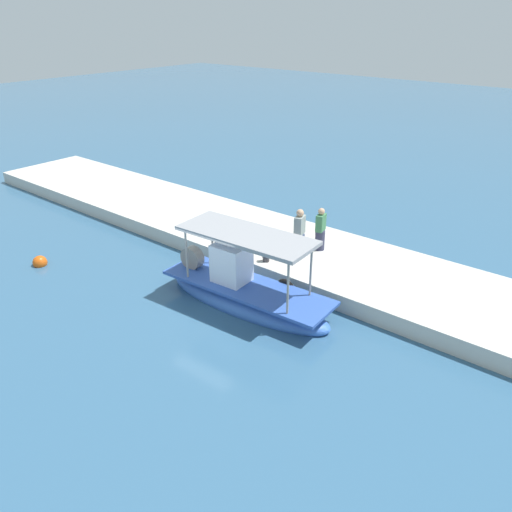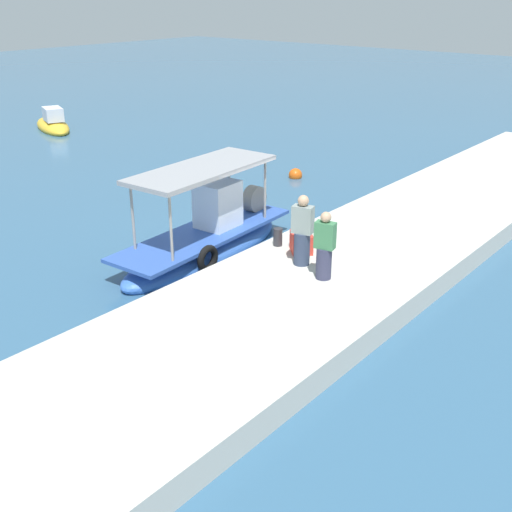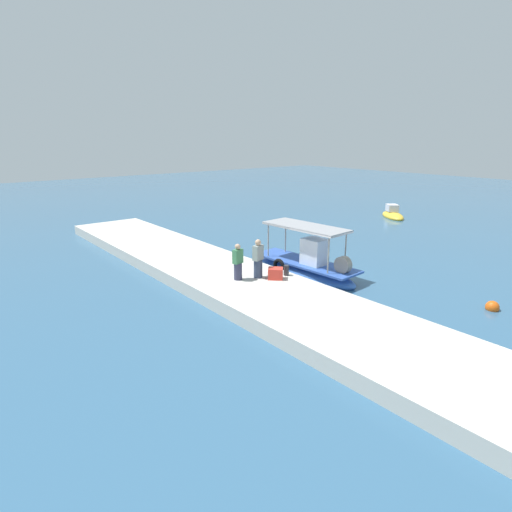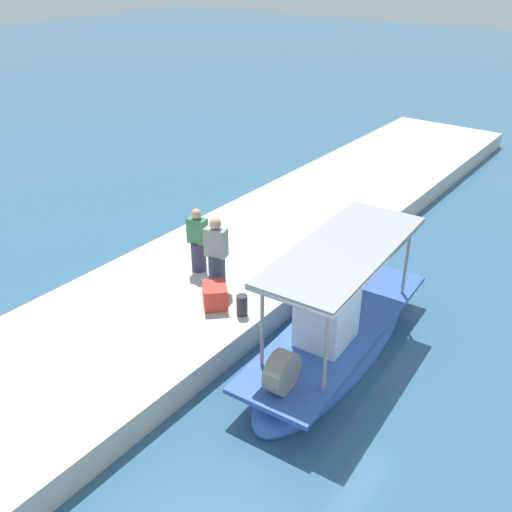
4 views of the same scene
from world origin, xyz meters
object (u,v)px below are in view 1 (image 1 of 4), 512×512
object	(u,v)px
fisherman_near_bollard	(299,234)
cargo_crate	(277,248)
mooring_bollard	(266,255)
main_fishing_boat	(245,291)
fisherman_by_crate	(320,231)
marker_buoy	(40,262)

from	to	relation	value
fisherman_near_bollard	cargo_crate	distance (m)	0.98
fisherman_near_bollard	mooring_bollard	size ratio (longest dim) A/B	3.73
cargo_crate	main_fishing_boat	bearing A→B (deg)	105.02
fisherman_by_crate	mooring_bollard	bearing A→B (deg)	65.86
fisherman_near_bollard	fisherman_by_crate	xyz separation A→B (m)	(-0.34, -0.88, -0.06)
mooring_bollard	marker_buoy	world-z (taller)	mooring_bollard
main_fishing_boat	cargo_crate	world-z (taller)	main_fishing_boat
fisherman_by_crate	mooring_bollard	xyz separation A→B (m)	(0.93, 2.08, -0.51)
cargo_crate	mooring_bollard	bearing A→B (deg)	94.82
main_fishing_boat	marker_buoy	distance (m)	8.35
fisherman_near_bollard	fisherman_by_crate	bearing A→B (deg)	-111.25
main_fishing_boat	cargo_crate	xyz separation A→B (m)	(0.72, -2.70, 0.38)
cargo_crate	fisherman_by_crate	bearing A→B (deg)	-126.12
fisherman_by_crate	mooring_bollard	size ratio (longest dim) A/B	3.45
marker_buoy	fisherman_by_crate	bearing A→B (deg)	-140.17
main_fishing_boat	fisherman_by_crate	size ratio (longest dim) A/B	3.78
fisherman_near_bollard	marker_buoy	world-z (taller)	fisherman_near_bollard
main_fishing_boat	fisherman_near_bollard	xyz separation A→B (m)	(0.07, -3.18, 0.94)
fisherman_near_bollard	cargo_crate	xyz separation A→B (m)	(0.65, 0.48, -0.55)
mooring_bollard	fisherman_near_bollard	bearing A→B (deg)	-116.17
main_fishing_boat	fisherman_by_crate	xyz separation A→B (m)	(-0.27, -4.06, 0.88)
main_fishing_boat	marker_buoy	size ratio (longest dim) A/B	11.62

